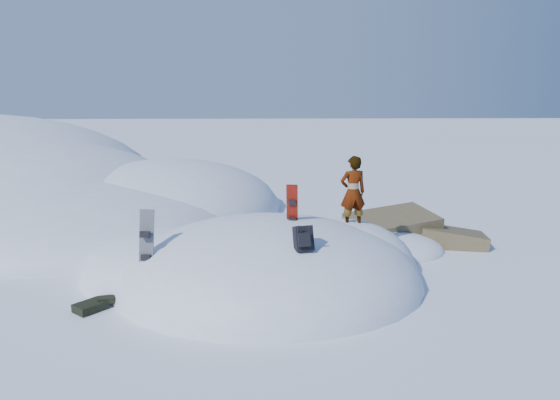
{
  "coord_description": "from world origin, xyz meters",
  "views": [
    {
      "loc": [
        -0.06,
        -11.73,
        4.44
      ],
      "look_at": [
        0.28,
        0.3,
        1.88
      ],
      "focal_mm": 35.0,
      "sensor_mm": 36.0,
      "label": 1
    }
  ],
  "objects_px": {
    "snowboard_dark": "(146,248)",
    "backpack": "(303,239)",
    "person": "(353,192)",
    "snowboard_red": "(292,213)"
  },
  "relations": [
    {
      "from": "snowboard_dark",
      "to": "backpack",
      "type": "height_order",
      "value": "snowboard_dark"
    },
    {
      "from": "snowboard_dark",
      "to": "person",
      "type": "xyz_separation_m",
      "value": [
        4.52,
        1.63,
        0.82
      ]
    },
    {
      "from": "snowboard_dark",
      "to": "person",
      "type": "relative_size",
      "value": 0.94
    },
    {
      "from": "person",
      "to": "snowboard_dark",
      "type": "bearing_deg",
      "value": 8.47
    },
    {
      "from": "backpack",
      "to": "person",
      "type": "distance_m",
      "value": 2.63
    },
    {
      "from": "snowboard_red",
      "to": "person",
      "type": "relative_size",
      "value": 0.78
    },
    {
      "from": "backpack",
      "to": "person",
      "type": "height_order",
      "value": "person"
    },
    {
      "from": "person",
      "to": "backpack",
      "type": "bearing_deg",
      "value": 48.12
    },
    {
      "from": "snowboard_red",
      "to": "person",
      "type": "xyz_separation_m",
      "value": [
        1.46,
        0.69,
        0.32
      ]
    },
    {
      "from": "backpack",
      "to": "person",
      "type": "xyz_separation_m",
      "value": [
        1.31,
        2.23,
        0.47
      ]
    }
  ]
}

